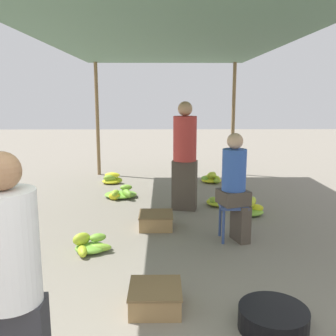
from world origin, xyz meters
The scene contains 16 objects.
canopy_post_back_left centered at (-1.57, 7.47, 1.29)m, with size 0.08×0.08×2.58m, color olive.
canopy_post_back_right centered at (1.57, 7.47, 1.29)m, with size 0.08×0.08×2.58m, color olive.
canopy_tarp centered at (0.00, 3.89, 2.60)m, with size 3.55×7.57×0.04m, color #567A60.
vendor_foreground centered at (-0.89, 0.64, 0.80)m, with size 0.35×0.35×1.54m.
stool centered at (0.82, 3.32, 0.38)m, with size 0.34×0.34×0.48m.
vendor_seated centered at (0.84, 3.32, 0.73)m, with size 0.43×0.43×1.38m.
basin_black centered at (0.80, 1.43, 0.09)m, with size 0.55×0.55×0.18m.
banana_pile_left_0 centered at (-0.83, 5.38, 0.07)m, with size 0.59×0.59×0.24m.
banana_pile_left_1 centered at (-0.93, 2.95, 0.08)m, with size 0.49×0.41×0.23m.
banana_pile_left_2 centered at (-1.15, 6.55, 0.09)m, with size 0.47×0.44×0.24m.
banana_pile_right_0 centered at (0.97, 6.58, 0.09)m, with size 0.46×0.56×0.24m.
banana_pile_right_1 centered at (1.26, 4.36, 0.10)m, with size 0.49×0.47×0.29m.
banana_pile_right_2 centered at (0.90, 4.87, 0.06)m, with size 0.58×0.46×0.16m.
crate_near centered at (-0.16, 3.79, 0.10)m, with size 0.47×0.47×0.21m.
crate_mid centered at (-0.14, 1.74, 0.10)m, with size 0.45×0.45×0.20m.
shopper_walking_mid centered at (0.28, 4.66, 0.91)m, with size 0.45×0.45×1.74m.
Camera 1 is at (-0.07, -1.23, 1.81)m, focal length 40.00 mm.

